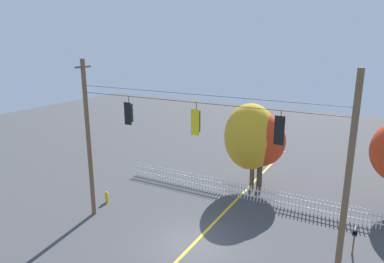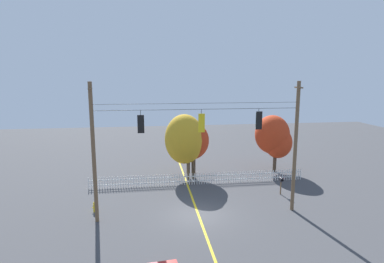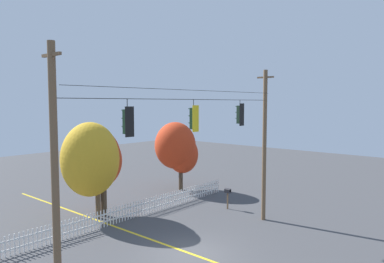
{
  "view_description": "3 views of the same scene",
  "coord_description": "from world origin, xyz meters",
  "px_view_note": "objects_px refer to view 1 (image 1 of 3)",
  "views": [
    {
      "loc": [
        7.69,
        -14.07,
        10.21
      ],
      "look_at": [
        -0.48,
        0.75,
        5.81
      ],
      "focal_mm": 32.72,
      "sensor_mm": 36.0,
      "label": 1
    },
    {
      "loc": [
        -3.33,
        -20.82,
        9.71
      ],
      "look_at": [
        -0.31,
        1.11,
        5.77
      ],
      "focal_mm": 30.05,
      "sensor_mm": 36.0,
      "label": 2
    },
    {
      "loc": [
        -12.91,
        -11.18,
        7.29
      ],
      "look_at": [
        0.59,
        0.46,
        5.88
      ],
      "focal_mm": 34.12,
      "sensor_mm": 36.0,
      "label": 3
    }
  ],
  "objects_px": {
    "traffic_signal_westbound_side": "(280,130)",
    "roadside_mailbox": "(355,233)",
    "autumn_maple_near_fence": "(251,137)",
    "autumn_maple_mid": "(261,139)",
    "fire_hydrant": "(107,197)",
    "traffic_signal_northbound_primary": "(196,121)",
    "traffic_signal_southbound_primary": "(129,113)"
  },
  "relations": [
    {
      "from": "traffic_signal_westbound_side",
      "to": "roadside_mailbox",
      "type": "height_order",
      "value": "traffic_signal_westbound_side"
    },
    {
      "from": "autumn_maple_near_fence",
      "to": "autumn_maple_mid",
      "type": "bearing_deg",
      "value": 23.65
    },
    {
      "from": "fire_hydrant",
      "to": "roadside_mailbox",
      "type": "bearing_deg",
      "value": 5.71
    },
    {
      "from": "traffic_signal_northbound_primary",
      "to": "traffic_signal_westbound_side",
      "type": "height_order",
      "value": "same"
    },
    {
      "from": "autumn_maple_mid",
      "to": "fire_hydrant",
      "type": "distance_m",
      "value": 11.04
    },
    {
      "from": "traffic_signal_westbound_side",
      "to": "autumn_maple_near_fence",
      "type": "xyz_separation_m",
      "value": [
        -4.04,
        8.28,
        -2.86
      ]
    },
    {
      "from": "roadside_mailbox",
      "to": "traffic_signal_northbound_primary",
      "type": "bearing_deg",
      "value": -157.01
    },
    {
      "from": "fire_hydrant",
      "to": "autumn_maple_near_fence",
      "type": "bearing_deg",
      "value": 42.44
    },
    {
      "from": "traffic_signal_northbound_primary",
      "to": "traffic_signal_westbound_side",
      "type": "bearing_deg",
      "value": 0.0
    },
    {
      "from": "traffic_signal_southbound_primary",
      "to": "autumn_maple_near_fence",
      "type": "height_order",
      "value": "traffic_signal_southbound_primary"
    },
    {
      "from": "autumn_maple_mid",
      "to": "traffic_signal_southbound_primary",
      "type": "bearing_deg",
      "value": -117.54
    },
    {
      "from": "autumn_maple_near_fence",
      "to": "autumn_maple_mid",
      "type": "xyz_separation_m",
      "value": [
        0.57,
        0.25,
        -0.11
      ]
    },
    {
      "from": "autumn_maple_mid",
      "to": "roadside_mailbox",
      "type": "xyz_separation_m",
      "value": [
        6.65,
        -5.5,
        -2.49
      ]
    },
    {
      "from": "autumn_maple_near_fence",
      "to": "fire_hydrant",
      "type": "distance_m",
      "value": 10.51
    },
    {
      "from": "autumn_maple_mid",
      "to": "roadside_mailbox",
      "type": "distance_m",
      "value": 8.99
    },
    {
      "from": "traffic_signal_southbound_primary",
      "to": "traffic_signal_northbound_primary",
      "type": "bearing_deg",
      "value": -0.01
    },
    {
      "from": "fire_hydrant",
      "to": "traffic_signal_westbound_side",
      "type": "bearing_deg",
      "value": -7.86
    },
    {
      "from": "traffic_signal_southbound_primary",
      "to": "traffic_signal_westbound_side",
      "type": "relative_size",
      "value": 1.04
    },
    {
      "from": "traffic_signal_southbound_primary",
      "to": "fire_hydrant",
      "type": "bearing_deg",
      "value": 155.62
    },
    {
      "from": "autumn_maple_near_fence",
      "to": "fire_hydrant",
      "type": "bearing_deg",
      "value": -137.56
    },
    {
      "from": "traffic_signal_northbound_primary",
      "to": "traffic_signal_southbound_primary",
      "type": "bearing_deg",
      "value": 179.99
    },
    {
      "from": "autumn_maple_near_fence",
      "to": "roadside_mailbox",
      "type": "bearing_deg",
      "value": -35.99
    },
    {
      "from": "autumn_maple_near_fence",
      "to": "fire_hydrant",
      "type": "xyz_separation_m",
      "value": [
        -7.33,
        -6.71,
        -3.41
      ]
    },
    {
      "from": "autumn_maple_near_fence",
      "to": "roadside_mailbox",
      "type": "distance_m",
      "value": 9.31
    },
    {
      "from": "autumn_maple_near_fence",
      "to": "autumn_maple_mid",
      "type": "relative_size",
      "value": 1.09
    },
    {
      "from": "traffic_signal_northbound_primary",
      "to": "autumn_maple_near_fence",
      "type": "relative_size",
      "value": 0.25
    },
    {
      "from": "traffic_signal_southbound_primary",
      "to": "autumn_maple_mid",
      "type": "height_order",
      "value": "traffic_signal_southbound_primary"
    },
    {
      "from": "traffic_signal_westbound_side",
      "to": "fire_hydrant",
      "type": "distance_m",
      "value": 13.09
    },
    {
      "from": "traffic_signal_northbound_primary",
      "to": "roadside_mailbox",
      "type": "relative_size",
      "value": 1.06
    },
    {
      "from": "traffic_signal_southbound_primary",
      "to": "roadside_mailbox",
      "type": "bearing_deg",
      "value": 15.25
    },
    {
      "from": "traffic_signal_southbound_primary",
      "to": "autumn_maple_mid",
      "type": "bearing_deg",
      "value": 62.46
    },
    {
      "from": "fire_hydrant",
      "to": "roadside_mailbox",
      "type": "xyz_separation_m",
      "value": [
        14.56,
        1.46,
        0.81
      ]
    }
  ]
}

